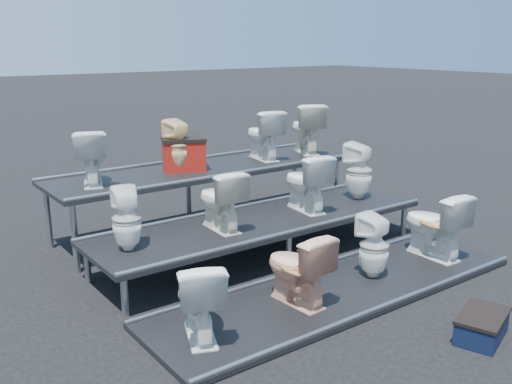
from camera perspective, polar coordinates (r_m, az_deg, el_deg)
ground at (r=6.91m, az=0.72°, el=-6.39°), size 80.00×80.00×0.00m
tier_front at (r=5.99m, az=8.33°, el=-9.69°), size 4.20×1.20×0.06m
tier_mid at (r=6.83m, az=0.73°, el=-4.60°), size 4.20×1.20×0.46m
tier_back at (r=7.80m, az=-5.03°, el=-0.63°), size 4.20×1.20×0.86m
toilet_0 at (r=4.90m, az=-5.75°, el=-10.46°), size 0.63×0.79×0.71m
toilet_1 at (r=5.48m, az=4.14°, el=-7.57°), size 0.44×0.72×0.72m
toilet_2 at (r=6.18m, az=11.72°, el=-5.29°), size 0.33×0.34×0.69m
toilet_3 at (r=6.92m, az=17.40°, el=-3.10°), size 0.47×0.78×0.78m
toilet_4 at (r=5.84m, az=-12.81°, el=-2.65°), size 0.36×0.37×0.65m
toilet_5 at (r=6.33m, az=-3.60°, el=-0.77°), size 0.43×0.69×0.68m
toilet_6 at (r=7.06m, az=5.01°, el=1.00°), size 0.49×0.75×0.72m
toilet_7 at (r=7.69m, az=10.25°, el=2.10°), size 0.42×0.43×0.75m
toilet_8 at (r=6.97m, az=-16.21°, el=3.39°), size 0.57×0.73×0.66m
toilet_9 at (r=7.43m, az=-7.83°, el=4.61°), size 0.34×0.34×0.68m
toilet_10 at (r=8.17m, az=0.73°, el=5.77°), size 0.51×0.75×0.71m
toilet_11 at (r=8.67m, az=5.04°, el=6.40°), size 0.68×0.84×0.75m
red_crate at (r=7.56m, az=-7.24°, el=3.65°), size 0.65×0.59×0.38m
step_stool at (r=5.44m, az=21.63°, el=-12.48°), size 0.63×0.50×0.20m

